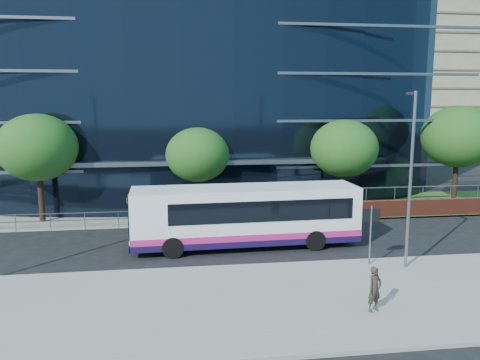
{
  "coord_description": "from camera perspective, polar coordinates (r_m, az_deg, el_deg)",
  "views": [
    {
      "loc": [
        -4.34,
        -21.63,
        7.65
      ],
      "look_at": [
        -0.33,
        8.0,
        2.68
      ],
      "focal_mm": 35.0,
      "sensor_mm": 36.0,
      "label": 1
    }
  ],
  "objects": [
    {
      "name": "yellow_line_outer",
      "position": [
        22.61,
        3.89,
        -10.35
      ],
      "size": [
        80.0,
        0.08,
        0.01
      ],
      "primitive_type": "cube",
      "color": "gold",
      "rests_on": "ground"
    },
    {
      "name": "tree_far_a",
      "position": [
        31.95,
        -23.44,
        3.65
      ],
      "size": [
        4.95,
        4.95,
        6.98
      ],
      "color": "black",
      "rests_on": "ground"
    },
    {
      "name": "pavement_near",
      "position": [
        18.78,
        6.54,
        -14.42
      ],
      "size": [
        80.0,
        8.0,
        0.15
      ],
      "primitive_type": "cube",
      "color": "gray",
      "rests_on": "ground"
    },
    {
      "name": "kerb",
      "position": [
        22.4,
        4.0,
        -10.34
      ],
      "size": [
        80.0,
        0.25,
        0.16
      ],
      "primitive_type": "cube",
      "color": "gray",
      "rests_on": "ground"
    },
    {
      "name": "streetlight_east",
      "position": [
        22.27,
        20.07,
        0.57
      ],
      "size": [
        0.15,
        0.77,
        8.0
      ],
      "color": "slate",
      "rests_on": "pavement_near"
    },
    {
      "name": "ground",
      "position": [
        23.35,
        3.49,
        -9.71
      ],
      "size": [
        200.0,
        200.0,
        0.0
      ],
      "primitive_type": "plane",
      "color": "black",
      "rests_on": "ground"
    },
    {
      "name": "street_sign",
      "position": [
        22.59,
        15.66,
        -5.02
      ],
      "size": [
        0.85,
        0.09,
        2.8
      ],
      "color": "slate",
      "rests_on": "pavement_near"
    },
    {
      "name": "guard_railings",
      "position": [
        29.66,
        -14.62,
        -4.19
      ],
      "size": [
        24.0,
        0.05,
        1.1
      ],
      "color": "slate",
      "rests_on": "ground"
    },
    {
      "name": "city_bus",
      "position": [
        24.92,
        0.94,
        -4.33
      ],
      "size": [
        12.09,
        3.15,
        3.25
      ],
      "rotation": [
        0.0,
        0.0,
        0.03
      ],
      "color": "white",
      "rests_on": "ground"
    },
    {
      "name": "pedestrian_b",
      "position": [
        18.02,
        16.1,
        -12.67
      ],
      "size": [
        0.72,
        0.62,
        1.67
      ],
      "primitive_type": "imported",
      "rotation": [
        0.0,
        0.0,
        0.45
      ],
      "color": "#302A21",
      "rests_on": "pavement_near"
    },
    {
      "name": "tree_far_d",
      "position": [
        37.69,
        25.08,
        4.8
      ],
      "size": [
        5.28,
        5.28,
        7.44
      ],
      "color": "black",
      "rests_on": "ground"
    },
    {
      "name": "yellow_line_inner",
      "position": [
        22.75,
        3.81,
        -10.22
      ],
      "size": [
        80.0,
        0.08,
        0.01
      ],
      "primitive_type": "cube",
      "color": "gold",
      "rests_on": "ground"
    },
    {
      "name": "apartment_block",
      "position": [
        86.89,
        17.37,
        11.3
      ],
      "size": [
        60.0,
        42.0,
        30.0
      ],
      "color": "#2D511E",
      "rests_on": "ground"
    },
    {
      "name": "glass_office",
      "position": [
        42.48,
        -7.35,
        9.83
      ],
      "size": [
        44.0,
        23.1,
        16.0
      ],
      "color": "black",
      "rests_on": "ground"
    },
    {
      "name": "tree_far_c",
      "position": [
        32.81,
        12.58,
        3.76
      ],
      "size": [
        4.62,
        4.62,
        6.51
      ],
      "color": "black",
      "rests_on": "ground"
    },
    {
      "name": "tree_dist_e",
      "position": [
        67.91,
        17.08,
        6.39
      ],
      "size": [
        4.62,
        4.62,
        6.51
      ],
      "color": "black",
      "rests_on": "ground"
    },
    {
      "name": "far_forecourt",
      "position": [
        33.55,
        -10.36,
        -3.82
      ],
      "size": [
        50.0,
        8.0,
        0.1
      ],
      "primitive_type": "cube",
      "color": "gray",
      "rests_on": "ground"
    },
    {
      "name": "tree_far_b",
      "position": [
        31.35,
        -5.21,
        3.09
      ],
      "size": [
        4.29,
        4.29,
        6.05
      ],
      "color": "black",
      "rests_on": "ground"
    }
  ]
}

